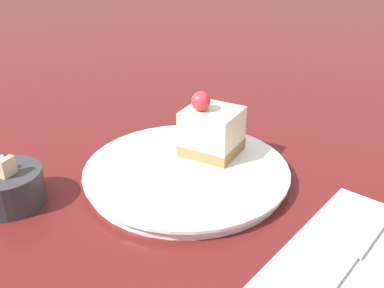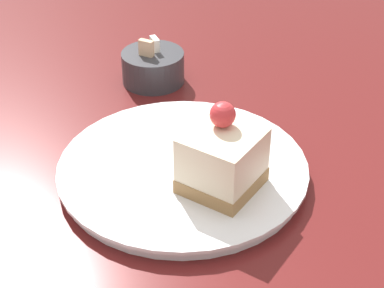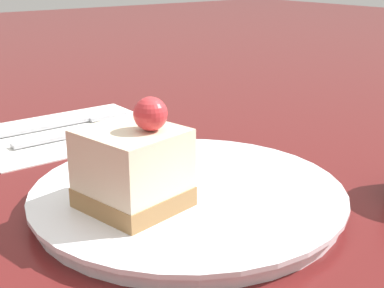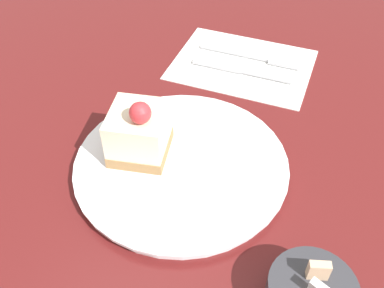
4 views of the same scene
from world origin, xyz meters
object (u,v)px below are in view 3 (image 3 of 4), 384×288
cake_slice (133,166)px  knife (68,135)px  plate (188,195)px  fork (75,121)px

cake_slice → knife: size_ratio=0.54×
plate → cake_slice: 0.07m
cake_slice → knife: (-0.24, 0.05, -0.05)m
plate → fork: size_ratio=1.55×
cake_slice → fork: bearing=152.9°
cake_slice → fork: size_ratio=0.52×
cake_slice → knife: bearing=157.0°
knife → fork: bearing=146.9°
plate → fork: (-0.28, 0.03, -0.00)m
plate → knife: bearing=-178.9°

